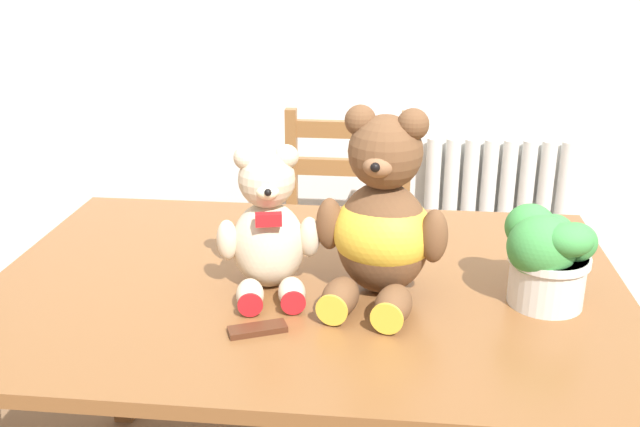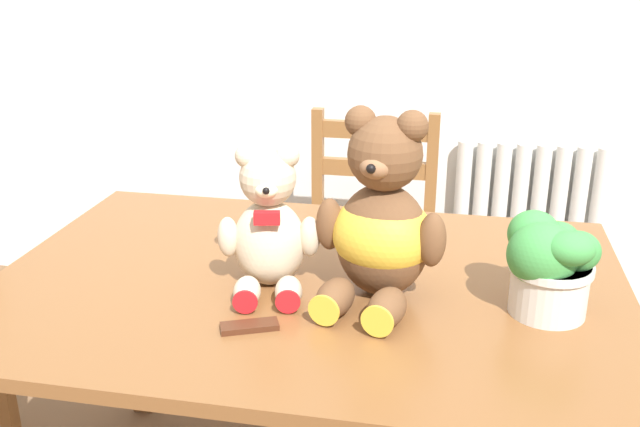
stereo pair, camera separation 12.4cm
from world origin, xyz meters
The scene contains 7 objects.
radiator centered at (0.60, 1.80, 0.34)m, with size 0.59×0.10×0.74m.
dining_table centered at (0.00, 0.49, 0.65)m, with size 1.41×0.98×0.74m.
wooden_chair_behind centered at (0.02, 1.37, 0.45)m, with size 0.45×0.44×0.91m.
teddy_bear_left centered at (-0.08, 0.44, 0.88)m, with size 0.22×0.24×0.32m.
teddy_bear_right centered at (0.17, 0.44, 0.90)m, with size 0.29×0.32×0.40m.
potted_plant centered at (0.50, 0.43, 0.86)m, with size 0.18×0.19×0.20m.
chocolate_bar centered at (-0.07, 0.25, 0.75)m, with size 0.11×0.04×0.01m, color #472314.
Camera 1 is at (0.18, -0.94, 1.44)m, focal length 40.00 mm.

